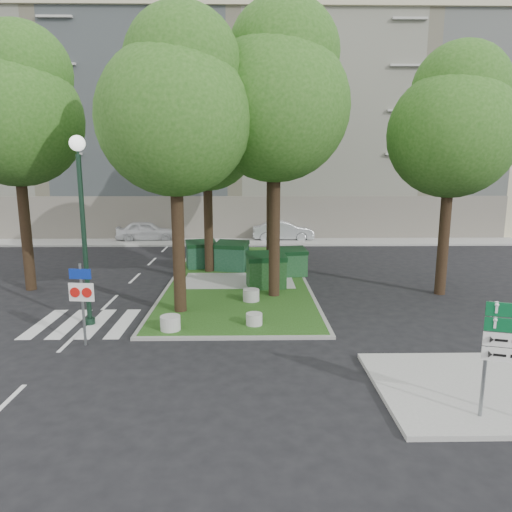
{
  "coord_description": "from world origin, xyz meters",
  "views": [
    {
      "loc": [
        0.96,
        -13.39,
        5.18
      ],
      "look_at": [
        1.25,
        3.16,
        2.0
      ],
      "focal_mm": 32.0,
      "sensor_mm": 36.0,
      "label": 1
    }
  ],
  "objects_px": {
    "tree_median_near_left": "(177,103)",
    "tree_street_left": "(17,107)",
    "dumpster_b": "(232,256)",
    "bollard_right": "(254,319)",
    "traffic_sign_pole": "(82,293)",
    "tree_median_mid": "(209,130)",
    "litter_bin": "(289,254)",
    "car_silver": "(283,231)",
    "bollard_mid": "(251,295)",
    "dumpster_c": "(266,270)",
    "dumpster_a": "(201,254)",
    "dumpster_d": "(291,262)",
    "car_white": "(147,231)",
    "tree_median_near_right": "(278,93)",
    "tree_street_right": "(454,122)",
    "street_lamp": "(82,209)",
    "bollard_left": "(170,323)",
    "tree_median_far": "(273,109)"
  },
  "relations": [
    {
      "from": "tree_median_mid",
      "to": "dumpster_b",
      "type": "distance_m",
      "value": 6.24
    },
    {
      "from": "dumpster_d",
      "to": "car_silver",
      "type": "distance_m",
      "value": 11.52
    },
    {
      "from": "tree_median_near_right",
      "to": "litter_bin",
      "type": "bearing_deg",
      "value": 80.8
    },
    {
      "from": "tree_street_right",
      "to": "litter_bin",
      "type": "xyz_separation_m",
      "value": [
        -5.89,
        6.36,
        -6.48
      ]
    },
    {
      "from": "tree_street_left",
      "to": "traffic_sign_pole",
      "type": "distance_m",
      "value": 9.96
    },
    {
      "from": "tree_street_right",
      "to": "bollard_left",
      "type": "xyz_separation_m",
      "value": [
        -10.62,
        -4.56,
        -6.63
      ]
    },
    {
      "from": "litter_bin",
      "to": "bollard_mid",
      "type": "bearing_deg",
      "value": -105.48
    },
    {
      "from": "tree_median_near_left",
      "to": "dumpster_c",
      "type": "xyz_separation_m",
      "value": [
        3.14,
        3.23,
        -6.46
      ]
    },
    {
      "from": "tree_median_mid",
      "to": "street_lamp",
      "type": "bearing_deg",
      "value": -114.58
    },
    {
      "from": "tree_median_near_left",
      "to": "tree_street_right",
      "type": "xyz_separation_m",
      "value": [
        10.5,
        2.5,
        -0.33
      ]
    },
    {
      "from": "litter_bin",
      "to": "dumpster_b",
      "type": "bearing_deg",
      "value": -144.5
    },
    {
      "from": "dumpster_b",
      "to": "car_silver",
      "type": "distance_m",
      "value": 10.81
    },
    {
      "from": "tree_median_far",
      "to": "dumpster_a",
      "type": "xyz_separation_m",
      "value": [
        -3.76,
        -2.18,
        -7.52
      ]
    },
    {
      "from": "bollard_mid",
      "to": "car_white",
      "type": "xyz_separation_m",
      "value": [
        -7.46,
        15.79,
        0.39
      ]
    },
    {
      "from": "tree_median_near_right",
      "to": "car_silver",
      "type": "height_order",
      "value": "tree_median_near_right"
    },
    {
      "from": "dumpster_b",
      "to": "dumpster_c",
      "type": "distance_m",
      "value": 3.79
    },
    {
      "from": "tree_street_left",
      "to": "street_lamp",
      "type": "relative_size",
      "value": 1.77
    },
    {
      "from": "tree_median_near_left",
      "to": "litter_bin",
      "type": "bearing_deg",
      "value": 62.5
    },
    {
      "from": "tree_street_left",
      "to": "tree_street_right",
      "type": "distance_m",
      "value": 17.54
    },
    {
      "from": "street_lamp",
      "to": "traffic_sign_pole",
      "type": "bearing_deg",
      "value": -75.04
    },
    {
      "from": "bollard_left",
      "to": "street_lamp",
      "type": "height_order",
      "value": "street_lamp"
    },
    {
      "from": "tree_median_near_left",
      "to": "tree_street_left",
      "type": "distance_m",
      "value": 7.83
    },
    {
      "from": "litter_bin",
      "to": "car_white",
      "type": "distance_m",
      "value": 12.54
    },
    {
      "from": "dumpster_b",
      "to": "bollard_right",
      "type": "relative_size",
      "value": 3.4
    },
    {
      "from": "traffic_sign_pole",
      "to": "bollard_right",
      "type": "bearing_deg",
      "value": 20.92
    },
    {
      "from": "dumpster_c",
      "to": "bollard_right",
      "type": "distance_m",
      "value": 4.91
    },
    {
      "from": "dumpster_d",
      "to": "litter_bin",
      "type": "distance_m",
      "value": 3.45
    },
    {
      "from": "tree_street_right",
      "to": "car_silver",
      "type": "bearing_deg",
      "value": 111.16
    },
    {
      "from": "bollard_mid",
      "to": "litter_bin",
      "type": "height_order",
      "value": "litter_bin"
    },
    {
      "from": "tree_median_far",
      "to": "car_silver",
      "type": "relative_size",
      "value": 2.7
    },
    {
      "from": "tree_median_near_right",
      "to": "tree_median_mid",
      "type": "relative_size",
      "value": 1.15
    },
    {
      "from": "tree_street_right",
      "to": "street_lamp",
      "type": "height_order",
      "value": "tree_street_right"
    },
    {
      "from": "tree_street_left",
      "to": "car_white",
      "type": "relative_size",
      "value": 2.55
    },
    {
      "from": "tree_median_near_left",
      "to": "tree_median_far",
      "type": "height_order",
      "value": "tree_median_far"
    },
    {
      "from": "dumpster_d",
      "to": "bollard_right",
      "type": "relative_size",
      "value": 3.01
    },
    {
      "from": "litter_bin",
      "to": "tree_median_near_left",
      "type": "bearing_deg",
      "value": -117.5
    },
    {
      "from": "tree_median_mid",
      "to": "bollard_right",
      "type": "relative_size",
      "value": 18.6
    },
    {
      "from": "tree_median_near_left",
      "to": "bollard_right",
      "type": "bearing_deg",
      "value": -32.24
    },
    {
      "from": "dumpster_d",
      "to": "street_lamp",
      "type": "xyz_separation_m",
      "value": [
        -7.4,
        -6.57,
        3.13
      ]
    },
    {
      "from": "tree_street_right",
      "to": "dumpster_a",
      "type": "xyz_separation_m",
      "value": [
        -10.56,
        4.82,
        -6.18
      ]
    },
    {
      "from": "dumpster_c",
      "to": "dumpster_a",
      "type": "bearing_deg",
      "value": 120.16
    },
    {
      "from": "tree_median_far",
      "to": "dumpster_d",
      "type": "height_order",
      "value": "tree_median_far"
    },
    {
      "from": "bollard_mid",
      "to": "traffic_sign_pole",
      "type": "xyz_separation_m",
      "value": [
        -4.97,
        -4.16,
        1.25
      ]
    },
    {
      "from": "tree_median_near_left",
      "to": "street_lamp",
      "type": "relative_size",
      "value": 1.7
    },
    {
      "from": "tree_median_near_left",
      "to": "dumpster_a",
      "type": "distance_m",
      "value": 9.8
    },
    {
      "from": "street_lamp",
      "to": "car_white",
      "type": "relative_size",
      "value": 1.44
    },
    {
      "from": "dumpster_b",
      "to": "dumpster_d",
      "type": "relative_size",
      "value": 1.13
    },
    {
      "from": "bollard_right",
      "to": "car_silver",
      "type": "relative_size",
      "value": 0.12
    },
    {
      "from": "tree_street_right",
      "to": "car_white",
      "type": "xyz_separation_m",
      "value": [
        -15.48,
        14.44,
        -6.25
      ]
    },
    {
      "from": "traffic_sign_pole",
      "to": "tree_median_far",
      "type": "bearing_deg",
      "value": 69.21
    }
  ]
}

